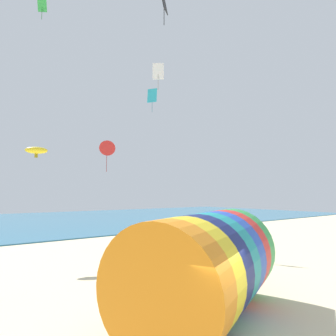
{
  "coord_description": "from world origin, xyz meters",
  "views": [
    {
      "loc": [
        -5.65,
        -5.15,
        4.03
      ],
      "look_at": [
        1.39,
        4.03,
        5.03
      ],
      "focal_mm": 32.0,
      "sensor_mm": 36.0,
      "label": 1
    }
  ],
  "objects_px": {
    "giant_inflatable_tube": "(206,265)",
    "kite_red_delta": "(107,151)",
    "kite_handler": "(229,260)",
    "kite_green_diamond": "(42,5)",
    "kite_black_diamond": "(164,3)",
    "cooler_box": "(229,278)",
    "kite_yellow_parafoil": "(36,150)",
    "kite_cyan_diamond": "(152,96)",
    "kite_white_diamond": "(158,72)"
  },
  "relations": [
    {
      "from": "kite_black_diamond",
      "to": "cooler_box",
      "type": "xyz_separation_m",
      "value": [
        2.7,
        -1.36,
        -12.9
      ]
    },
    {
      "from": "kite_yellow_parafoil",
      "to": "cooler_box",
      "type": "height_order",
      "value": "kite_yellow_parafoil"
    },
    {
      "from": "giant_inflatable_tube",
      "to": "kite_cyan_diamond",
      "type": "bearing_deg",
      "value": 62.9
    },
    {
      "from": "kite_handler",
      "to": "cooler_box",
      "type": "relative_size",
      "value": 3.19
    },
    {
      "from": "giant_inflatable_tube",
      "to": "kite_handler",
      "type": "bearing_deg",
      "value": 32.66
    },
    {
      "from": "kite_cyan_diamond",
      "to": "kite_green_diamond",
      "type": "xyz_separation_m",
      "value": [
        -8.62,
        0.33,
        4.46
      ]
    },
    {
      "from": "giant_inflatable_tube",
      "to": "kite_yellow_parafoil",
      "type": "relative_size",
      "value": 5.11
    },
    {
      "from": "kite_cyan_diamond",
      "to": "kite_green_diamond",
      "type": "relative_size",
      "value": 1.42
    },
    {
      "from": "kite_black_diamond",
      "to": "kite_yellow_parafoil",
      "type": "bearing_deg",
      "value": 110.86
    },
    {
      "from": "giant_inflatable_tube",
      "to": "kite_red_delta",
      "type": "height_order",
      "value": "kite_red_delta"
    },
    {
      "from": "kite_black_diamond",
      "to": "cooler_box",
      "type": "bearing_deg",
      "value": -26.75
    },
    {
      "from": "giant_inflatable_tube",
      "to": "kite_black_diamond",
      "type": "xyz_separation_m",
      "value": [
        1.01,
        3.64,
        11.38
      ]
    },
    {
      "from": "giant_inflatable_tube",
      "to": "cooler_box",
      "type": "xyz_separation_m",
      "value": [
        3.7,
        2.28,
        -1.52
      ]
    },
    {
      "from": "kite_green_diamond",
      "to": "kite_black_diamond",
      "type": "xyz_separation_m",
      "value": [
        3.25,
        -9.14,
        -3.37
      ]
    },
    {
      "from": "cooler_box",
      "to": "kite_cyan_diamond",
      "type": "bearing_deg",
      "value": 75.32
    },
    {
      "from": "kite_handler",
      "to": "kite_red_delta",
      "type": "xyz_separation_m",
      "value": [
        -1.69,
        9.94,
        6.32
      ]
    },
    {
      "from": "kite_handler",
      "to": "kite_yellow_parafoil",
      "type": "relative_size",
      "value": 1.14
    },
    {
      "from": "kite_handler",
      "to": "kite_white_diamond",
      "type": "bearing_deg",
      "value": 137.88
    },
    {
      "from": "kite_red_delta",
      "to": "kite_green_diamond",
      "type": "bearing_deg",
      "value": 178.36
    },
    {
      "from": "kite_handler",
      "to": "kite_cyan_diamond",
      "type": "xyz_separation_m",
      "value": [
        2.16,
        9.75,
        11.14
      ]
    },
    {
      "from": "kite_green_diamond",
      "to": "kite_red_delta",
      "type": "distance_m",
      "value": 10.44
    },
    {
      "from": "kite_cyan_diamond",
      "to": "kite_black_diamond",
      "type": "bearing_deg",
      "value": -121.33
    },
    {
      "from": "giant_inflatable_tube",
      "to": "kite_black_diamond",
      "type": "relative_size",
      "value": 4.66
    },
    {
      "from": "kite_cyan_diamond",
      "to": "kite_white_diamond",
      "type": "height_order",
      "value": "kite_cyan_diamond"
    },
    {
      "from": "kite_handler",
      "to": "kite_yellow_parafoil",
      "type": "distance_m",
      "value": 13.13
    },
    {
      "from": "cooler_box",
      "to": "kite_green_diamond",
      "type": "bearing_deg",
      "value": 119.55
    },
    {
      "from": "kite_cyan_diamond",
      "to": "kite_black_diamond",
      "type": "xyz_separation_m",
      "value": [
        -5.36,
        -8.81,
        1.1
      ]
    },
    {
      "from": "kite_green_diamond",
      "to": "giant_inflatable_tube",
      "type": "bearing_deg",
      "value": -80.02
    },
    {
      "from": "kite_yellow_parafoil",
      "to": "kite_green_diamond",
      "type": "height_order",
      "value": "kite_green_diamond"
    },
    {
      "from": "kite_handler",
      "to": "kite_red_delta",
      "type": "bearing_deg",
      "value": 99.62
    },
    {
      "from": "kite_black_diamond",
      "to": "kite_white_diamond",
      "type": "bearing_deg",
      "value": 64.8
    },
    {
      "from": "kite_cyan_diamond",
      "to": "kite_yellow_parafoil",
      "type": "bearing_deg",
      "value": -179.94
    },
    {
      "from": "kite_red_delta",
      "to": "kite_handler",
      "type": "bearing_deg",
      "value": -80.38
    },
    {
      "from": "kite_red_delta",
      "to": "cooler_box",
      "type": "distance_m",
      "value": 12.55
    },
    {
      "from": "giant_inflatable_tube",
      "to": "kite_white_diamond",
      "type": "bearing_deg",
      "value": 71.76
    },
    {
      "from": "giant_inflatable_tube",
      "to": "kite_green_diamond",
      "type": "relative_size",
      "value": 5.36
    },
    {
      "from": "kite_handler",
      "to": "kite_green_diamond",
      "type": "bearing_deg",
      "value": 122.65
    },
    {
      "from": "kite_handler",
      "to": "kite_yellow_parafoil",
      "type": "bearing_deg",
      "value": 123.95
    },
    {
      "from": "kite_yellow_parafoil",
      "to": "kite_red_delta",
      "type": "bearing_deg",
      "value": 2.39
    },
    {
      "from": "kite_cyan_diamond",
      "to": "kite_red_delta",
      "type": "relative_size",
      "value": 0.89
    },
    {
      "from": "kite_black_diamond",
      "to": "kite_red_delta",
      "type": "bearing_deg",
      "value": 80.42
    },
    {
      "from": "cooler_box",
      "to": "kite_black_diamond",
      "type": "bearing_deg",
      "value": 153.25
    },
    {
      "from": "kite_cyan_diamond",
      "to": "kite_green_diamond",
      "type": "distance_m",
      "value": 9.71
    },
    {
      "from": "kite_yellow_parafoil",
      "to": "kite_black_diamond",
      "type": "distance_m",
      "value": 11.36
    },
    {
      "from": "kite_cyan_diamond",
      "to": "kite_red_delta",
      "type": "distance_m",
      "value": 6.17
    },
    {
      "from": "giant_inflatable_tube",
      "to": "kite_green_diamond",
      "type": "distance_m",
      "value": 19.65
    },
    {
      "from": "kite_cyan_diamond",
      "to": "kite_red_delta",
      "type": "xyz_separation_m",
      "value": [
        -3.85,
        0.19,
        -4.82
      ]
    },
    {
      "from": "kite_white_diamond",
      "to": "kite_cyan_diamond",
      "type": "bearing_deg",
      "value": 57.61
    },
    {
      "from": "giant_inflatable_tube",
      "to": "kite_red_delta",
      "type": "distance_m",
      "value": 14.01
    },
    {
      "from": "kite_white_diamond",
      "to": "kite_green_diamond",
      "type": "bearing_deg",
      "value": 116.67
    }
  ]
}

